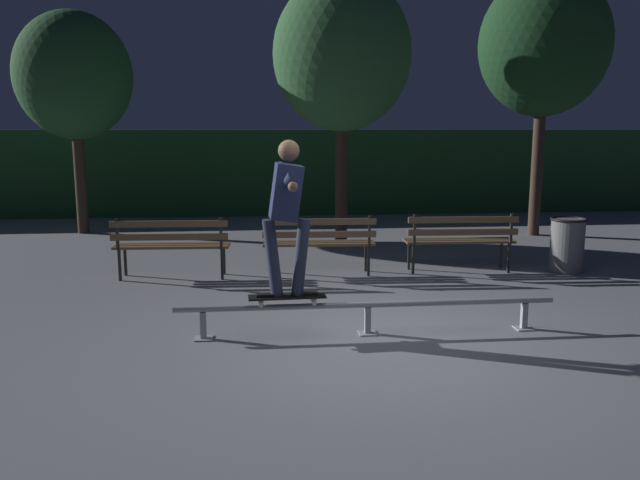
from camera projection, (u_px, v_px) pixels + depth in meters
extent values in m
plane|color=slate|center=(371.00, 340.00, 6.39)|extent=(90.00, 90.00, 0.00)
cube|color=#234C28|center=(301.00, 171.00, 15.90)|extent=(24.00, 1.20, 2.05)
cylinder|color=#9E9EA3|center=(368.00, 305.00, 6.54)|extent=(3.93, 0.06, 0.06)
cube|color=#9E9EA3|center=(203.00, 326.00, 6.41)|extent=(0.06, 0.06, 0.28)
cube|color=#9E9EA3|center=(204.00, 338.00, 6.43)|extent=(0.18, 0.18, 0.01)
cube|color=#9E9EA3|center=(368.00, 321.00, 6.57)|extent=(0.06, 0.06, 0.28)
cube|color=#9E9EA3|center=(367.00, 333.00, 6.59)|extent=(0.18, 0.18, 0.01)
cube|color=#9E9EA3|center=(524.00, 316.00, 6.73)|extent=(0.06, 0.06, 0.28)
cube|color=#9E9EA3|center=(523.00, 328.00, 6.75)|extent=(0.18, 0.18, 0.01)
cube|color=black|center=(287.00, 297.00, 6.44)|extent=(0.79, 0.23, 0.02)
cube|color=black|center=(287.00, 296.00, 6.44)|extent=(0.77, 0.22, 0.00)
cube|color=#9E9EA3|center=(313.00, 297.00, 6.48)|extent=(0.06, 0.17, 0.02)
cube|color=#9E9EA3|center=(261.00, 299.00, 6.41)|extent=(0.06, 0.17, 0.02)
cylinder|color=beige|center=(314.00, 303.00, 6.41)|extent=(0.05, 0.03, 0.05)
cylinder|color=beige|center=(312.00, 299.00, 6.56)|extent=(0.05, 0.03, 0.05)
cylinder|color=beige|center=(261.00, 305.00, 6.33)|extent=(0.05, 0.03, 0.05)
cylinder|color=beige|center=(260.00, 301.00, 6.49)|extent=(0.05, 0.03, 0.05)
cube|color=black|center=(305.00, 294.00, 6.46)|extent=(0.26, 0.11, 0.03)
cube|color=black|center=(269.00, 295.00, 6.41)|extent=(0.26, 0.11, 0.03)
cylinder|color=#282D42|center=(301.00, 257.00, 6.39)|extent=(0.21, 0.13, 0.79)
cylinder|color=#282D42|center=(273.00, 258.00, 6.35)|extent=(0.21, 0.13, 0.79)
cube|color=#1E284C|center=(286.00, 192.00, 6.26)|extent=(0.35, 0.37, 0.57)
cylinder|color=#1E284C|center=(290.00, 178.00, 5.86)|extent=(0.11, 0.61, 0.21)
cylinder|color=#1E284C|center=(283.00, 173.00, 6.60)|extent=(0.11, 0.61, 0.21)
sphere|color=brown|center=(293.00, 187.00, 5.59)|extent=(0.09, 0.09, 0.09)
sphere|color=brown|center=(280.00, 176.00, 6.88)|extent=(0.09, 0.09, 0.09)
sphere|color=brown|center=(289.00, 151.00, 6.19)|extent=(0.21, 0.21, 0.21)
cube|color=#282623|center=(224.00, 259.00, 9.23)|extent=(0.04, 0.04, 0.44)
cube|color=#282623|center=(222.00, 264.00, 8.92)|extent=(0.04, 0.04, 0.44)
cube|color=#282623|center=(221.00, 233.00, 8.80)|extent=(0.04, 0.04, 0.44)
cube|color=#282623|center=(125.00, 261.00, 9.15)|extent=(0.04, 0.04, 0.44)
cube|color=#282623|center=(120.00, 265.00, 8.84)|extent=(0.04, 0.04, 0.44)
cube|color=#282623|center=(117.00, 234.00, 8.72)|extent=(0.04, 0.04, 0.44)
cube|color=brown|center=(174.00, 244.00, 9.13)|extent=(1.60, 0.16, 0.04)
cube|color=brown|center=(172.00, 246.00, 8.99)|extent=(1.60, 0.16, 0.04)
cube|color=brown|center=(171.00, 248.00, 8.86)|extent=(1.60, 0.16, 0.04)
cube|color=brown|center=(169.00, 237.00, 8.76)|extent=(1.60, 0.11, 0.09)
cube|color=brown|center=(169.00, 224.00, 8.73)|extent=(1.60, 0.11, 0.09)
cube|color=#282623|center=(366.00, 257.00, 9.43)|extent=(0.04, 0.04, 0.44)
cube|color=#282623|center=(369.00, 261.00, 9.12)|extent=(0.04, 0.04, 0.44)
cube|color=#282623|center=(369.00, 231.00, 9.00)|extent=(0.04, 0.04, 0.44)
cube|color=#282623|center=(270.00, 258.00, 9.35)|extent=(0.04, 0.04, 0.44)
cube|color=#282623|center=(270.00, 262.00, 9.04)|extent=(0.04, 0.04, 0.44)
cube|color=#282623|center=(269.00, 232.00, 8.92)|extent=(0.04, 0.04, 0.44)
cube|color=brown|center=(318.00, 241.00, 9.33)|extent=(1.60, 0.16, 0.04)
cube|color=brown|center=(319.00, 243.00, 9.19)|extent=(1.60, 0.16, 0.04)
cube|color=brown|center=(319.00, 245.00, 9.06)|extent=(1.60, 0.16, 0.04)
cube|color=brown|center=(320.00, 234.00, 8.96)|extent=(1.60, 0.11, 0.09)
cube|color=brown|center=(320.00, 222.00, 8.93)|extent=(1.60, 0.11, 0.09)
cube|color=#282623|center=(501.00, 254.00, 9.63)|extent=(0.04, 0.04, 0.44)
cube|color=#282623|center=(509.00, 258.00, 9.32)|extent=(0.04, 0.04, 0.44)
cube|color=#282623|center=(511.00, 229.00, 9.20)|extent=(0.04, 0.04, 0.44)
cube|color=#282623|center=(409.00, 255.00, 9.56)|extent=(0.04, 0.04, 0.44)
cube|color=#282623|center=(413.00, 259.00, 9.24)|extent=(0.04, 0.04, 0.44)
cube|color=#282623|center=(415.00, 230.00, 9.13)|extent=(0.04, 0.04, 0.44)
cube|color=brown|center=(456.00, 239.00, 9.53)|extent=(1.60, 0.16, 0.04)
cube|color=brown|center=(459.00, 241.00, 9.40)|extent=(1.60, 0.16, 0.04)
cube|color=brown|center=(461.00, 242.00, 9.26)|extent=(1.60, 0.16, 0.04)
cube|color=brown|center=(463.00, 232.00, 9.16)|extent=(1.60, 0.11, 0.09)
cube|color=brown|center=(464.00, 220.00, 9.13)|extent=(1.60, 0.11, 0.09)
cylinder|color=#3D2D23|center=(537.00, 169.00, 12.47)|extent=(0.22, 0.22, 2.61)
ellipsoid|color=#193D1E|center=(544.00, 44.00, 12.06)|extent=(2.44, 2.44, 2.69)
cylinder|color=#3D2D23|center=(80.00, 180.00, 12.75)|extent=(0.22, 0.22, 2.15)
ellipsoid|color=#234C28|center=(74.00, 75.00, 12.40)|extent=(2.23, 2.23, 2.46)
cylinder|color=#3D2D23|center=(341.00, 179.00, 11.67)|extent=(0.22, 0.22, 2.34)
ellipsoid|color=#2D5B33|center=(342.00, 54.00, 11.29)|extent=(2.45, 2.45, 2.70)
cylinder|color=slate|center=(567.00, 246.00, 9.38)|extent=(0.48, 0.48, 0.78)
torus|color=black|center=(569.00, 219.00, 9.31)|extent=(0.52, 0.52, 0.04)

